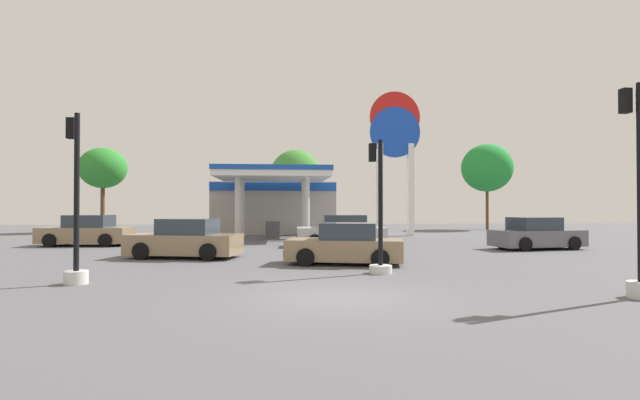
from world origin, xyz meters
TOP-DOWN VIEW (x-y plane):
  - ground_plane at (0.00, 0.00)m, footprint 90.00×90.00m
  - gas_station at (-1.73, 25.25)m, footprint 9.17×12.35m
  - station_pole_sign at (6.86, 22.05)m, footprint 3.60×0.56m
  - car_0 at (1.91, 13.62)m, footprint 4.61×2.19m
  - car_1 at (11.13, 11.16)m, footprint 4.55×2.48m
  - car_2 at (-11.47, 15.20)m, footprint 4.63×2.28m
  - car_3 at (-5.11, 8.71)m, footprint 4.72×2.80m
  - car_4 at (1.06, 6.08)m, footprint 4.42×2.63m
  - traffic_signal_0 at (6.87, -0.67)m, footprint 0.65×0.66m
  - traffic_signal_1 at (-6.75, 2.39)m, footprint 0.63×0.66m
  - traffic_signal_2 at (1.78, 3.67)m, footprint 0.70×0.71m
  - tree_0 at (-15.56, 28.81)m, footprint 3.74×3.74m
  - tree_1 at (0.04, 28.88)m, footprint 4.34×4.34m
  - tree_2 at (17.46, 30.51)m, footprint 4.54×4.54m

SIDE VIEW (x-z plane):
  - ground_plane at x=0.00m, z-range 0.00..0.00m
  - car_4 at x=1.06m, z-range -0.07..1.41m
  - car_1 at x=11.13m, z-range -0.07..1.48m
  - car_3 at x=-5.11m, z-range -0.07..1.51m
  - car_2 at x=-11.47m, z-range -0.08..1.55m
  - car_0 at x=1.91m, z-range -0.08..1.55m
  - traffic_signal_2 at x=1.78m, z-range -0.75..3.40m
  - traffic_signal_1 at x=-6.75m, z-range -0.79..3.78m
  - traffic_signal_0 at x=6.87m, z-range -0.50..4.40m
  - gas_station at x=-1.73m, z-range 0.00..4.51m
  - tree_1 at x=0.04m, z-range 1.12..7.96m
  - tree_0 at x=-15.56m, z-range 1.75..8.58m
  - tree_2 at x=17.46m, z-range 1.70..9.44m
  - station_pole_sign at x=6.86m, z-range 1.24..11.46m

